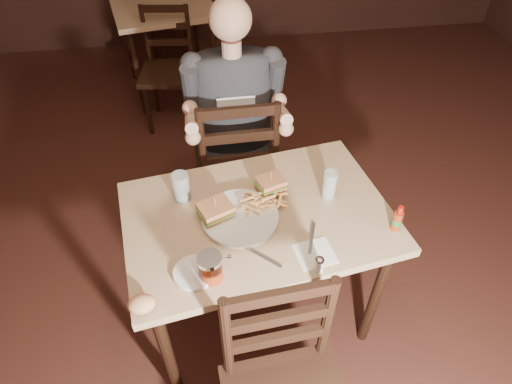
{
  "coord_description": "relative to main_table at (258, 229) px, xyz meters",
  "views": [
    {
      "loc": [
        -0.44,
        -1.15,
        2.07
      ],
      "look_at": [
        -0.26,
        0.11,
        0.85
      ],
      "focal_mm": 30.0,
      "sensor_mm": 36.0,
      "label": 1
    }
  ],
  "objects": [
    {
      "name": "room_shell",
      "position": [
        0.26,
        -0.06,
        0.72
      ],
      "size": [
        7.0,
        7.0,
        7.0
      ],
      "color": "black",
      "rests_on": "ground"
    },
    {
      "name": "main_table",
      "position": [
        0.0,
        0.0,
        0.0
      ],
      "size": [
        1.19,
        0.89,
        0.77
      ],
      "rotation": [
        0.0,
        0.0,
        0.15
      ],
      "color": "tan",
      "rests_on": "ground"
    },
    {
      "name": "bg_table",
      "position": [
        -0.42,
        2.44,
        0.0
      ],
      "size": [
        0.94,
        0.94,
        0.77
      ],
      "rotation": [
        0.0,
        0.0,
        0.19
      ],
      "color": "tan",
      "rests_on": "ground"
    },
    {
      "name": "chair_far",
      "position": [
        -0.02,
        0.69,
        -0.18
      ],
      "size": [
        0.46,
        0.51,
        0.99
      ],
      "primitive_type": null,
      "rotation": [
        0.0,
        0.0,
        3.15
      ],
      "color": "black",
      "rests_on": "ground"
    },
    {
      "name": "bg_chair_far",
      "position": [
        -0.42,
        2.99,
        -0.22
      ],
      "size": [
        0.47,
        0.51,
        0.92
      ],
      "primitive_type": null,
      "rotation": [
        0.0,
        0.0,
        3.25
      ],
      "color": "black",
      "rests_on": "ground"
    },
    {
      "name": "bg_chair_near",
      "position": [
        -0.42,
        1.89,
        -0.23
      ],
      "size": [
        0.47,
        0.51,
        0.9
      ],
      "primitive_type": null,
      "rotation": [
        0.0,
        0.0,
        -0.14
      ],
      "color": "black",
      "rests_on": "ground"
    },
    {
      "name": "diner",
      "position": [
        -0.02,
        0.65,
        0.28
      ],
      "size": [
        0.53,
        0.42,
        0.9
      ],
      "primitive_type": null,
      "rotation": [
        0.0,
        0.0,
        0.01
      ],
      "color": "#303336",
      "rests_on": "chair_far"
    },
    {
      "name": "dinner_plate",
      "position": [
        -0.08,
        -0.02,
        0.1
      ],
      "size": [
        0.35,
        0.35,
        0.02
      ],
      "primitive_type": "cylinder",
      "rotation": [
        0.0,
        0.0,
        0.15
      ],
      "color": "white",
      "rests_on": "main_table"
    },
    {
      "name": "sandwich_left",
      "position": [
        -0.17,
        -0.0,
        0.16
      ],
      "size": [
        0.16,
        0.15,
        0.11
      ],
      "primitive_type": null,
      "rotation": [
        0.0,
        0.0,
        0.39
      ],
      "color": "tan",
      "rests_on": "dinner_plate"
    },
    {
      "name": "sandwich_right",
      "position": [
        0.07,
        0.12,
        0.16
      ],
      "size": [
        0.13,
        0.12,
        0.1
      ],
      "primitive_type": null,
      "rotation": [
        0.0,
        0.0,
        0.31
      ],
      "color": "tan",
      "rests_on": "dinner_plate"
    },
    {
      "name": "fries_pile",
      "position": [
        0.03,
        0.05,
        0.13
      ],
      "size": [
        0.26,
        0.2,
        0.04
      ],
      "primitive_type": null,
      "rotation": [
        0.0,
        0.0,
        0.15
      ],
      "color": "tan",
      "rests_on": "dinner_plate"
    },
    {
      "name": "ketchup_dollop",
      "position": [
        0.11,
        0.09,
        0.11
      ],
      "size": [
        0.05,
        0.05,
        0.01
      ],
      "primitive_type": "ellipsoid",
      "rotation": [
        0.0,
        0.0,
        0.15
      ],
      "color": "maroon",
      "rests_on": "dinner_plate"
    },
    {
      "name": "glass_left",
      "position": [
        -0.31,
        0.14,
        0.16
      ],
      "size": [
        0.08,
        0.08,
        0.13
      ],
      "primitive_type": "cylinder",
      "rotation": [
        0.0,
        0.0,
        0.15
      ],
      "color": "silver",
      "rests_on": "main_table"
    },
    {
      "name": "glass_right",
      "position": [
        0.32,
        0.06,
        0.16
      ],
      "size": [
        0.07,
        0.07,
        0.14
      ],
      "primitive_type": "cylinder",
      "rotation": [
        0.0,
        0.0,
        0.15
      ],
      "color": "silver",
      "rests_on": "main_table"
    },
    {
      "name": "hot_sauce",
      "position": [
        0.53,
        -0.16,
        0.15
      ],
      "size": [
        0.04,
        0.04,
        0.12
      ],
      "primitive_type": null,
      "rotation": [
        0.0,
        0.0,
        0.15
      ],
      "color": "maroon",
      "rests_on": "main_table"
    },
    {
      "name": "salt_shaker",
      "position": [
        0.18,
        -0.31,
        0.12
      ],
      "size": [
        0.04,
        0.04,
        0.07
      ],
      "primitive_type": null,
      "rotation": [
        0.0,
        0.0,
        0.15
      ],
      "color": "white",
      "rests_on": "main_table"
    },
    {
      "name": "syrup_dispenser",
      "position": [
        -0.21,
        -0.29,
        0.15
      ],
      "size": [
        0.1,
        0.1,
        0.11
      ],
      "primitive_type": null,
      "rotation": [
        0.0,
        0.0,
        0.15
      ],
      "color": "maroon",
      "rests_on": "main_table"
    },
    {
      "name": "napkin",
      "position": [
        0.18,
        -0.24,
        0.09
      ],
      "size": [
        0.16,
        0.15,
        0.0
      ],
      "primitive_type": "cube",
      "rotation": [
        0.0,
        0.0,
        0.14
      ],
      "color": "white",
      "rests_on": "main_table"
    },
    {
      "name": "knife",
      "position": [
        -0.03,
        -0.22,
        0.1
      ],
      "size": [
        0.15,
        0.14,
        0.0
      ],
      "primitive_type": "cube",
      "rotation": [
        0.0,
        0.0,
        0.81
      ],
      "color": "silver",
      "rests_on": "napkin"
    },
    {
      "name": "fork",
      "position": [
        0.19,
        -0.16,
        0.1
      ],
      "size": [
        0.07,
        0.16,
        0.01
      ],
      "primitive_type": "cube",
      "rotation": [
        0.0,
        0.0,
        -0.36
      ],
      "color": "silver",
      "rests_on": "napkin"
    },
    {
      "name": "side_plate",
      "position": [
        -0.27,
        -0.26,
        0.1
      ],
      "size": [
        0.17,
        0.17,
        0.01
      ],
      "primitive_type": "cylinder",
      "rotation": [
        0.0,
        0.0,
        0.15
      ],
      "color": "white",
      "rests_on": "main_table"
    },
    {
      "name": "bread_roll",
      "position": [
        -0.45,
        -0.39,
        0.13
      ],
      "size": [
        0.1,
        0.09,
        0.05
      ],
      "primitive_type": "ellipsoid",
      "rotation": [
        0.0,
        0.0,
        0.15
      ],
      "color": "tan",
      "rests_on": "side_plate"
    }
  ]
}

